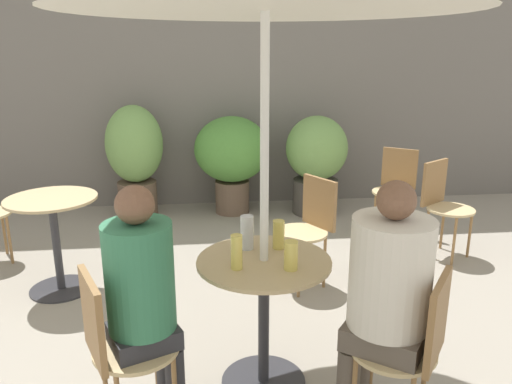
# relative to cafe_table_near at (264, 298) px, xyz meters

# --- Properties ---
(storefront_wall) EXTENTS (10.00, 0.06, 3.00)m
(storefront_wall) POSITION_rel_cafe_table_near_xyz_m (-0.13, 3.43, 0.98)
(storefront_wall) COLOR slate
(storefront_wall) RESTS_ON ground_plane
(cafe_table_near) EXTENTS (0.70, 0.70, 0.74)m
(cafe_table_near) POSITION_rel_cafe_table_near_xyz_m (0.00, 0.00, 0.00)
(cafe_table_near) COLOR #2D2D33
(cafe_table_near) RESTS_ON ground_plane
(cafe_table_far) EXTENTS (0.66, 0.66, 0.74)m
(cafe_table_far) POSITION_rel_cafe_table_near_xyz_m (-1.42, 1.27, -0.02)
(cafe_table_far) COLOR #2D2D33
(cafe_table_far) RESTS_ON ground_plane
(bistro_chair_0) EXTENTS (0.45, 0.44, 0.85)m
(bistro_chair_0) POSITION_rel_cafe_table_near_xyz_m (-0.72, -0.31, -0.01)
(bistro_chair_0) COLOR tan
(bistro_chair_0) RESTS_ON ground_plane
(bistro_chair_1) EXTENTS (0.46, 0.46, 0.85)m
(bistro_chair_1) POSITION_rel_cafe_table_near_xyz_m (0.63, -0.46, -0.01)
(bistro_chair_1) COLOR tan
(bistro_chair_1) RESTS_ON ground_plane
(bistro_chair_2) EXTENTS (0.46, 0.46, 0.85)m
(bistro_chair_2) POSITION_rel_cafe_table_near_xyz_m (1.58, 2.21, -0.01)
(bistro_chair_2) COLOR tan
(bistro_chair_2) RESTS_ON ground_plane
(bistro_chair_3) EXTENTS (0.46, 0.45, 0.85)m
(bistro_chair_3) POSITION_rel_cafe_table_near_xyz_m (0.50, 1.19, -0.01)
(bistro_chair_3) COLOR tan
(bistro_chair_3) RESTS_ON ground_plane
(bistro_chair_4) EXTENTS (0.45, 0.46, 0.85)m
(bistro_chair_4) POSITION_rel_cafe_table_near_xyz_m (1.78, 1.64, -0.01)
(bistro_chair_4) COLOR tan
(bistro_chair_4) RESTS_ON ground_plane
(seated_person_0) EXTENTS (0.38, 0.36, 1.23)m
(seated_person_0) POSITION_rel_cafe_table_near_xyz_m (-0.59, -0.26, 0.21)
(seated_person_0) COLOR #2D2D33
(seated_person_0) RESTS_ON ground_plane
(seated_person_1) EXTENTS (0.47, 0.46, 1.25)m
(seated_person_1) POSITION_rel_cafe_table_near_xyz_m (0.51, -0.38, 0.21)
(seated_person_1) COLOR brown
(seated_person_1) RESTS_ON ground_plane
(beer_glass_0) EXTENTS (0.06, 0.06, 0.18)m
(beer_glass_0) POSITION_rel_cafe_table_near_xyz_m (-0.15, -0.09, 0.31)
(beer_glass_0) COLOR #DBC65B
(beer_glass_0) RESTS_ON cafe_table_near
(beer_glass_1) EXTENTS (0.07, 0.07, 0.15)m
(beer_glass_1) POSITION_rel_cafe_table_near_xyz_m (0.12, -0.13, 0.29)
(beer_glass_1) COLOR #DBC65B
(beer_glass_1) RESTS_ON cafe_table_near
(beer_glass_2) EXTENTS (0.06, 0.06, 0.16)m
(beer_glass_2) POSITION_rel_cafe_table_near_xyz_m (0.10, 0.15, 0.30)
(beer_glass_2) COLOR #DBC65B
(beer_glass_2) RESTS_ON cafe_table_near
(beer_glass_3) EXTENTS (0.07, 0.07, 0.19)m
(beer_glass_3) POSITION_rel_cafe_table_near_xyz_m (-0.07, 0.16, 0.31)
(beer_glass_3) COLOR silver
(beer_glass_3) RESTS_ON cafe_table_near
(potted_plant_0) EXTENTS (0.61, 0.61, 1.22)m
(potted_plant_0) POSITION_rel_cafe_table_near_xyz_m (-1.04, 3.02, 0.17)
(potted_plant_0) COLOR brown
(potted_plant_0) RESTS_ON ground_plane
(potted_plant_1) EXTENTS (0.82, 0.82, 1.09)m
(potted_plant_1) POSITION_rel_cafe_table_near_xyz_m (0.00, 3.03, 0.15)
(potted_plant_1) COLOR brown
(potted_plant_1) RESTS_ON ground_plane
(potted_plant_2) EXTENTS (0.68, 0.68, 1.09)m
(potted_plant_2) POSITION_rel_cafe_table_near_xyz_m (0.93, 2.92, 0.09)
(potted_plant_2) COLOR #47423D
(potted_plant_2) RESTS_ON ground_plane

